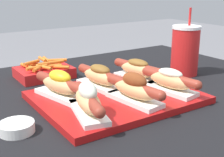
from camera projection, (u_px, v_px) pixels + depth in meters
serving_tray at (116, 97)px, 0.86m from camera, size 0.43×0.33×0.02m
hot_dog_0 at (88, 100)px, 0.72m from camera, size 0.10×0.20×0.08m
hot_dog_1 at (134, 89)px, 0.79m from camera, size 0.08×0.20×0.08m
hot_dog_2 at (170, 80)px, 0.87m from camera, size 0.08×0.20×0.07m
hot_dog_3 at (60, 85)px, 0.83m from camera, size 0.10×0.20×0.07m
hot_dog_4 at (100, 77)px, 0.90m from camera, size 0.08×0.20×0.07m
hot_dog_5 at (138, 70)px, 0.98m from camera, size 0.09×0.20×0.07m
sauce_bowl at (17, 127)px, 0.68m from camera, size 0.08×0.08×0.02m
drink_cup at (185, 50)px, 1.08m from camera, size 0.10×0.10×0.23m
fries_basket at (44, 71)px, 1.06m from camera, size 0.18×0.16×0.06m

